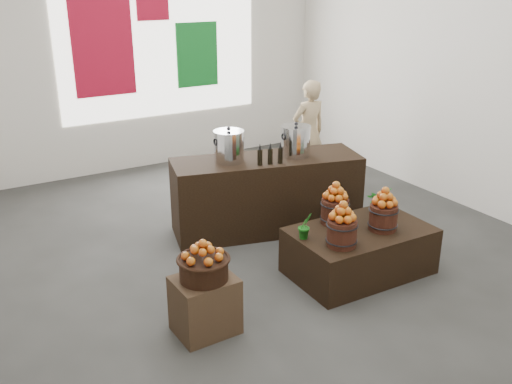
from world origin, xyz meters
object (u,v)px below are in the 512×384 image
crate (205,305)px  display_table (359,251)px  stock_pot_left (229,147)px  stock_pot_center (296,142)px  counter (267,194)px  wicker_basket (204,269)px  shopper (308,132)px

crate → display_table: crate is taller
display_table → stock_pot_left: (-0.69, 1.52, 0.83)m
stock_pot_center → counter: bearing=165.4°
crate → counter: bearing=44.4°
stock_pot_left → wicker_basket: bearing=-124.5°
display_table → stock_pot_center: stock_pot_center is taller
counter → stock_pot_center: size_ratio=6.47×
counter → stock_pot_left: size_ratio=6.47×
wicker_basket → stock_pot_center: bearing=37.2°
shopper → wicker_basket: bearing=40.5°
stock_pot_center → stock_pot_left: bearing=165.4°
stock_pot_left → display_table: bearing=-65.5°
crate → shopper: (2.97, 2.65, 0.50)m
wicker_basket → counter: size_ratio=0.19×
wicker_basket → counter: 2.20m
crate → wicker_basket: size_ratio=1.25×
stock_pot_center → shopper: bearing=48.6°
counter → stock_pot_center: (0.34, -0.09, 0.62)m
counter → wicker_basket: bearing=-121.0°
display_table → shopper: bearing=66.7°
wicker_basket → display_table: size_ratio=0.29×
crate → stock_pot_left: (1.13, 1.65, 0.82)m
stock_pot_center → shopper: shopper is taller
display_table → stock_pot_left: bearing=115.6°
stock_pot_left → counter: bearing=-14.6°
wicker_basket → shopper: shopper is taller
wicker_basket → display_table: wicker_basket is taller
crate → shopper: size_ratio=0.34×
crate → shopper: bearing=41.8°
shopper → display_table: bearing=64.3°
display_table → stock_pot_left: size_ratio=4.15×
stock_pot_left → stock_pot_center: same height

